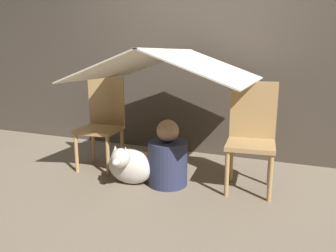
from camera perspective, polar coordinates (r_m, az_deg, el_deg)
ground_plane at (r=3.06m, az=-0.57°, el=-9.57°), size 8.80×8.80×0.00m
wall_back at (r=3.78m, az=5.41°, el=13.95°), size 7.00×0.05×2.50m
chair_left at (r=3.40m, az=-11.33°, el=1.04°), size 0.43×0.43×0.92m
chair_right at (r=2.88m, az=14.35°, el=-1.20°), size 0.43×0.43×0.92m
sheet_canopy at (r=2.91m, az=0.00°, el=10.63°), size 1.49×1.24×0.28m
person_front at (r=2.91m, az=-0.04°, el=-5.77°), size 0.35×0.35×0.59m
dog at (r=2.96m, az=-6.84°, el=-6.77°), size 0.44×0.39×0.39m
floor_cushion at (r=3.39m, az=-2.83°, el=-6.46°), size 0.46×0.37×0.10m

